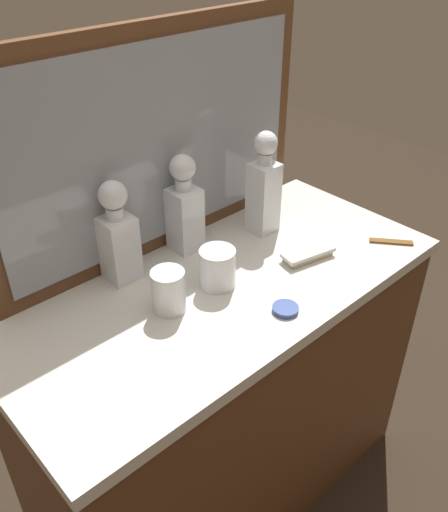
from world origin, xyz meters
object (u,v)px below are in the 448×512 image
object	(u,v)px
crystal_tumbler_center	(218,269)
tortoiseshell_comb	(391,242)
crystal_decanter_rear	(264,192)
crystal_tumbler_far_right	(169,292)
crystal_decanter_front	(185,212)
porcelain_dish	(285,309)
crystal_decanter_center	(118,241)
silver_brush_front	(308,254)

from	to	relation	value
crystal_tumbler_center	tortoiseshell_comb	bearing A→B (deg)	-20.79
crystal_decanter_rear	crystal_tumbler_far_right	world-z (taller)	crystal_decanter_rear
crystal_tumbler_far_right	crystal_tumbler_center	xyz separation A→B (m)	(0.14, -0.01, -0.00)
crystal_decanter_front	porcelain_dish	distance (m)	0.38
crystal_decanter_center	crystal_decanter_rear	bearing A→B (deg)	-10.28
crystal_decanter_rear	silver_brush_front	distance (m)	0.21
crystal_tumbler_far_right	crystal_tumbler_center	bearing A→B (deg)	-2.32
crystal_tumbler_far_right	crystal_tumbler_center	world-z (taller)	crystal_tumbler_far_right
crystal_decanter_rear	crystal_tumbler_center	world-z (taller)	crystal_decanter_rear
crystal_tumbler_far_right	tortoiseshell_comb	world-z (taller)	crystal_tumbler_far_right
crystal_decanter_front	silver_brush_front	distance (m)	0.34
crystal_tumbler_far_right	tortoiseshell_comb	xyz separation A→B (m)	(0.62, -0.19, -0.04)
crystal_decanter_front	crystal_tumbler_center	world-z (taller)	crystal_decanter_front
crystal_decanter_rear	tortoiseshell_comb	world-z (taller)	crystal_decanter_rear
porcelain_dish	tortoiseshell_comb	distance (m)	0.43
crystal_decanter_rear	silver_brush_front	xyz separation A→B (m)	(-0.02, -0.18, -0.10)
crystal_decanter_front	crystal_decanter_center	xyz separation A→B (m)	(-0.20, 0.00, -0.00)
crystal_decanter_front	tortoiseshell_comb	xyz separation A→B (m)	(0.43, -0.36, -0.10)
crystal_decanter_rear	porcelain_dish	world-z (taller)	crystal_decanter_rear
crystal_tumbler_far_right	crystal_decanter_front	bearing A→B (deg)	42.44
crystal_decanter_rear	crystal_tumbler_far_right	bearing A→B (deg)	-165.97
crystal_tumbler_center	tortoiseshell_comb	distance (m)	0.51
crystal_decanter_front	crystal_decanter_center	size ratio (longest dim) A/B	1.02
silver_brush_front	porcelain_dish	world-z (taller)	silver_brush_front
crystal_tumbler_center	tortoiseshell_comb	xyz separation A→B (m)	(0.48, -0.18, -0.04)
crystal_decanter_front	crystal_decanter_rear	size ratio (longest dim) A/B	0.92
crystal_decanter_front	silver_brush_front	world-z (taller)	crystal_decanter_front
crystal_tumbler_center	silver_brush_front	world-z (taller)	crystal_tumbler_center
porcelain_dish	silver_brush_front	bearing A→B (deg)	27.25
crystal_decanter_front	crystal_decanter_rear	distance (m)	0.23
crystal_decanter_front	crystal_tumbler_far_right	distance (m)	0.27
silver_brush_front	tortoiseshell_comb	size ratio (longest dim) A/B	1.47
crystal_tumbler_center	porcelain_dish	distance (m)	0.19
tortoiseshell_comb	porcelain_dish	bearing A→B (deg)	179.94
silver_brush_front	crystal_decanter_rear	bearing A→B (deg)	84.25
silver_brush_front	tortoiseshell_comb	xyz separation A→B (m)	(0.23, -0.11, -0.01)
crystal_tumbler_far_right	tortoiseshell_comb	distance (m)	0.65
crystal_tumbler_far_right	silver_brush_front	size ratio (longest dim) A/B	0.68
crystal_tumbler_center	tortoiseshell_comb	size ratio (longest dim) A/B	0.96
crystal_decanter_rear	crystal_decanter_center	world-z (taller)	crystal_decanter_rear
crystal_decanter_center	porcelain_dish	world-z (taller)	crystal_decanter_center
crystal_tumbler_far_right	silver_brush_front	world-z (taller)	crystal_tumbler_far_right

